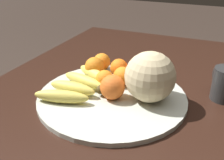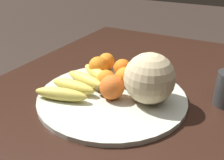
{
  "view_description": "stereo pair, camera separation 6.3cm",
  "coord_description": "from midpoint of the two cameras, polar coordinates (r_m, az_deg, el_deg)",
  "views": [
    {
      "loc": [
        -0.62,
        -0.26,
        1.17
      ],
      "look_at": [
        0.02,
        0.02,
        0.82
      ],
      "focal_mm": 42.0,
      "sensor_mm": 36.0,
      "label": 1
    },
    {
      "loc": [
        -0.6,
        -0.32,
        1.17
      ],
      "look_at": [
        0.02,
        0.02,
        0.82
      ],
      "focal_mm": 42.0,
      "sensor_mm": 36.0,
      "label": 2
    }
  ],
  "objects": [
    {
      "name": "orange_back_left",
      "position": [
        0.85,
        0.22,
        0.8
      ],
      "size": [
        0.06,
        0.06,
        0.06
      ],
      "color": "orange",
      "rests_on": "fruit_bowl"
    },
    {
      "name": "orange_front_left",
      "position": [
        0.91,
        3.78,
        2.88
      ],
      "size": [
        0.07,
        0.07,
        0.07
      ],
      "color": "orange",
      "rests_on": "fruit_bowl"
    },
    {
      "name": "orange_front_right",
      "position": [
        0.77,
        -2.18,
        -1.52
      ],
      "size": [
        0.07,
        0.07,
        0.07
      ],
      "color": "orange",
      "rests_on": "fruit_bowl"
    },
    {
      "name": "orange_mid_center",
      "position": [
        0.91,
        -0.47,
        2.69
      ],
      "size": [
        0.06,
        0.06,
        0.06
      ],
      "color": "orange",
      "rests_on": "fruit_bowl"
    },
    {
      "name": "produce_tag",
      "position": [
        0.89,
        -4.91,
        -0.08
      ],
      "size": [
        0.1,
        0.04,
        0.0
      ],
      "rotation": [
        0.0,
        0.0,
        0.08
      ],
      "color": "white",
      "rests_on": "fruit_bowl"
    },
    {
      "name": "orange_side_extra",
      "position": [
        0.96,
        -4.11,
        3.97
      ],
      "size": [
        0.06,
        0.06,
        0.06
      ],
      "color": "orange",
      "rests_on": "fruit_bowl"
    },
    {
      "name": "orange_top_small",
      "position": [
        0.83,
        -3.76,
        0.16
      ],
      "size": [
        0.06,
        0.06,
        0.06
      ],
      "color": "orange",
      "rests_on": "fruit_bowl"
    },
    {
      "name": "melon",
      "position": [
        0.75,
        5.9,
        0.65
      ],
      "size": [
        0.15,
        0.15,
        0.15
      ],
      "color": "beige",
      "rests_on": "fruit_bowl"
    },
    {
      "name": "orange_back_right",
      "position": [
        0.92,
        -5.8,
        2.86
      ],
      "size": [
        0.07,
        0.07,
        0.07
      ],
      "color": "orange",
      "rests_on": "fruit_bowl"
    },
    {
      "name": "banana_bunch",
      "position": [
        0.83,
        -9.38,
        -1.02
      ],
      "size": [
        0.27,
        0.19,
        0.04
      ],
      "rotation": [
        0.0,
        0.0,
        7.73
      ],
      "color": "#473819",
      "rests_on": "fruit_bowl"
    },
    {
      "name": "fruit_bowl",
      "position": [
        0.81,
        -2.25,
        -3.64
      ],
      "size": [
        0.45,
        0.45,
        0.01
      ],
      "color": "beige",
      "rests_on": "kitchen_table"
    },
    {
      "name": "kitchen_table",
      "position": [
        0.85,
        -1.72,
        -10.67
      ],
      "size": [
        1.49,
        0.91,
        0.76
      ],
      "color": "black",
      "rests_on": "ground_plane"
    }
  ]
}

